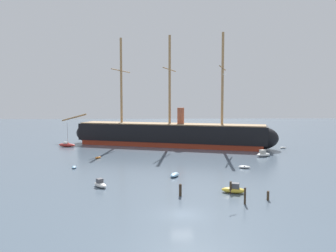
% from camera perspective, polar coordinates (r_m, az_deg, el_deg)
% --- Properties ---
extents(ground_plane, '(400.00, 400.00, 0.00)m').
position_cam_1_polar(ground_plane, '(39.85, 2.43, -14.90)').
color(ground_plane, '#4C5B6B').
extents(tall_ship, '(63.42, 25.71, 31.53)m').
position_cam_1_polar(tall_ship, '(95.89, 0.28, -1.40)').
color(tall_ship, maroon).
rests_on(tall_ship, ground).
extents(motorboat_foreground_left, '(2.82, 3.18, 1.27)m').
position_cam_1_polar(motorboat_foreground_left, '(52.36, -11.54, -9.74)').
color(motorboat_foreground_left, silver).
rests_on(motorboat_foreground_left, ground).
extents(motorboat_foreground_right, '(3.72, 2.43, 1.45)m').
position_cam_1_polar(motorboat_foreground_right, '(49.08, 11.24, -10.63)').
color(motorboat_foreground_right, gold).
rests_on(motorboat_foreground_right, ground).
extents(dinghy_near_centre, '(2.10, 3.04, 0.66)m').
position_cam_1_polar(dinghy_near_centre, '(58.04, 1.14, -8.36)').
color(dinghy_near_centre, '#7FB2D6').
rests_on(dinghy_near_centre, ground).
extents(dinghy_mid_left, '(1.02, 1.99, 0.45)m').
position_cam_1_polar(dinghy_mid_left, '(67.57, -15.79, -6.79)').
color(dinghy_mid_left, '#7FB2D6').
rests_on(dinghy_mid_left, ground).
extents(dinghy_mid_right, '(2.54, 1.72, 0.55)m').
position_cam_1_polar(dinghy_mid_right, '(66.52, 12.96, -6.87)').
color(dinghy_mid_right, silver).
rests_on(dinghy_mid_right, ground).
extents(dinghy_alongside_bow, '(1.60, 1.98, 0.43)m').
position_cam_1_polar(dinghy_alongside_bow, '(77.37, -11.91, -5.31)').
color(dinghy_alongside_bow, orange).
rests_on(dinghy_alongside_bow, ground).
extents(motorboat_alongside_stern, '(4.12, 3.06, 1.60)m').
position_cam_1_polar(motorboat_alongside_stern, '(81.29, 16.01, -4.67)').
color(motorboat_alongside_stern, silver).
rests_on(motorboat_alongside_stern, ground).
extents(sailboat_far_left, '(5.55, 3.28, 6.93)m').
position_cam_1_polar(sailboat_far_left, '(98.72, -16.96, -3.09)').
color(sailboat_far_left, '#B22D28').
rests_on(sailboat_far_left, ground).
extents(dinghy_far_right, '(1.91, 1.10, 0.42)m').
position_cam_1_polar(dinghy_far_right, '(96.54, 19.13, -3.53)').
color(dinghy_far_right, silver).
rests_on(dinghy_far_right, ground).
extents(dinghy_distant_centre, '(3.05, 2.11, 0.66)m').
position_cam_1_polar(dinghy_distant_centre, '(103.33, -0.11, -2.71)').
color(dinghy_distant_centre, '#7FB2D6').
rests_on(dinghy_distant_centre, ground).
extents(mooring_piling_nearest, '(0.38, 0.38, 1.65)m').
position_cam_1_polar(mooring_piling_nearest, '(46.71, 2.12, -10.92)').
color(mooring_piling_nearest, '#382B1E').
rests_on(mooring_piling_nearest, ground).
extents(mooring_piling_left_pair, '(0.32, 0.32, 1.76)m').
position_cam_1_polar(mooring_piling_left_pair, '(48.49, 10.68, -10.35)').
color(mooring_piling_left_pair, '#423323').
rests_on(mooring_piling_left_pair, ground).
extents(mooring_piling_right_pair, '(0.27, 0.27, 2.13)m').
position_cam_1_polar(mooring_piling_right_pair, '(44.20, 13.06, -11.61)').
color(mooring_piling_right_pair, '#382B1E').
rests_on(mooring_piling_right_pair, ground).
extents(mooring_piling_midwater, '(0.34, 0.34, 1.20)m').
position_cam_1_polar(mooring_piling_midwater, '(46.78, 16.77, -11.37)').
color(mooring_piling_midwater, '#423323').
rests_on(mooring_piling_midwater, ground).
extents(seagull_in_flight, '(1.04, 0.76, 0.13)m').
position_cam_1_polar(seagull_in_flight, '(54.62, 9.47, 8.77)').
color(seagull_in_flight, silver).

